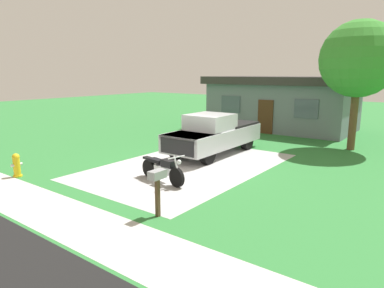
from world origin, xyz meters
TOP-DOWN VIEW (x-y plane):
  - ground_plane at (0.00, 0.00)m, footprint 80.00×80.00m
  - driveway_pad at (0.00, 0.00)m, footprint 5.64×8.91m
  - sidewalk_strip at (0.00, -6.00)m, footprint 36.00×1.80m
  - motorcycle at (0.55, -2.21)m, footprint 2.20×0.76m
  - pickup_truck at (-0.40, 2.53)m, footprint 2.07×5.65m
  - fire_hydrant at (-4.11, -4.95)m, footprint 0.32×0.40m
  - mailbox at (2.42, -4.50)m, footprint 0.26×0.48m
  - shade_tree at (4.52, 7.30)m, footprint 3.62×3.62m
  - neighbor_house at (-0.91, 11.54)m, footprint 9.60×5.60m

SIDE VIEW (x-z plane):
  - ground_plane at x=0.00m, z-range 0.00..0.00m
  - driveway_pad at x=0.00m, z-range 0.00..0.01m
  - sidewalk_strip at x=0.00m, z-range 0.00..0.01m
  - fire_hydrant at x=-4.11m, z-range -0.01..0.86m
  - motorcycle at x=0.55m, z-range -0.07..1.02m
  - pickup_truck at x=-0.40m, z-range 0.00..1.90m
  - mailbox at x=2.42m, z-range 0.35..1.61m
  - neighbor_house at x=-0.91m, z-range 0.04..3.54m
  - shade_tree at x=4.52m, z-range 1.26..7.45m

